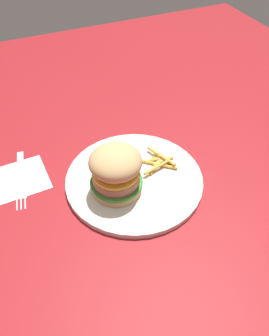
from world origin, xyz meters
name	(u,v)px	position (x,y,z in m)	size (l,w,h in m)	color
ground_plane	(125,185)	(0.00, 0.00, 0.00)	(1.60, 1.60, 0.00)	maroon
plate	(135,180)	(-0.02, 0.00, 0.01)	(0.29, 0.29, 0.01)	silver
sandwich	(116,171)	(0.02, 0.01, 0.06)	(0.10, 0.10, 0.10)	tan
fries_pile	(160,161)	(-0.09, -0.02, 0.02)	(0.08, 0.08, 0.01)	#E5B251
napkin	(21,178)	(0.20, -0.10, 0.00)	(0.11, 0.11, 0.00)	white
fork	(20,178)	(0.20, -0.10, 0.00)	(0.05, 0.17, 0.00)	silver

